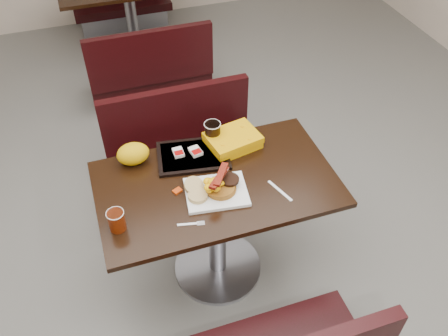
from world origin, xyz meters
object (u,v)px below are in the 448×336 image
object	(u,v)px
tray	(193,156)
coffee_cup_far	(213,132)
bench_near_n	(185,152)
coffee_cup_near	(117,221)
table_far	(132,22)
pancake_stack	(221,187)
fork	(187,224)
knife	(280,191)
hashbrown_sleeve_right	(195,151)
hashbrown_sleeve_left	(178,152)
bench_far_s	(148,61)
platter	(216,192)
paper_bag	(133,154)
table_near	(217,229)

from	to	relation	value
tray	coffee_cup_far	size ratio (longest dim) A/B	3.24
bench_near_n	coffee_cup_near	xyz separation A→B (m)	(-0.52, -0.84, 0.44)
bench_near_n	table_far	size ratio (longest dim) A/B	0.83
bench_near_n	pancake_stack	xyz separation A→B (m)	(-0.00, -0.77, 0.42)
fork	knife	size ratio (longest dim) A/B	0.75
coffee_cup_far	hashbrown_sleeve_right	bearing A→B (deg)	-150.38
bench_near_n	coffee_cup_far	world-z (taller)	coffee_cup_far
coffee_cup_far	hashbrown_sleeve_left	bearing A→B (deg)	-167.57
fork	pancake_stack	bearing A→B (deg)	47.00
bench_far_s	coffee_cup_far	xyz separation A→B (m)	(0.07, -1.61, 0.47)
pancake_stack	hashbrown_sleeve_right	xyz separation A→B (m)	(-0.04, 0.30, -0.01)
platter	paper_bag	world-z (taller)	paper_bag
bench_far_s	tray	world-z (taller)	tray
table_far	knife	bearing A→B (deg)	-84.26
table_far	tray	bearing A→B (deg)	-91.45
knife	paper_bag	distance (m)	0.77
coffee_cup_near	hashbrown_sleeve_right	world-z (taller)	coffee_cup_near
hashbrown_sleeve_right	table_near	bearing A→B (deg)	-89.69
platter	hashbrown_sleeve_right	xyz separation A→B (m)	(-0.02, 0.30, 0.02)
bench_near_n	fork	size ratio (longest dim) A/B	7.89
bench_near_n	pancake_stack	distance (m)	0.88
hashbrown_sleeve_right	coffee_cup_far	bearing A→B (deg)	18.81
coffee_cup_near	paper_bag	world-z (taller)	paper_bag
hashbrown_sleeve_left	tray	bearing A→B (deg)	-22.70
pancake_stack	knife	xyz separation A→B (m)	(0.28, -0.08, -0.03)
platter	fork	distance (m)	0.24
paper_bag	fork	bearing A→B (deg)	-72.94
coffee_cup_near	knife	distance (m)	0.79
table_far	fork	size ratio (longest dim) A/B	9.46
coffee_cup_near	hashbrown_sleeve_right	xyz separation A→B (m)	(0.47, 0.37, -0.03)
platter	coffee_cup_near	size ratio (longest dim) A/B	2.84
bench_far_s	pancake_stack	bearing A→B (deg)	-90.02
paper_bag	bench_near_n	bearing A→B (deg)	49.52
fork	paper_bag	bearing A→B (deg)	119.49
table_far	tray	xyz separation A→B (m)	(-0.06, -2.38, 0.38)
bench_near_n	hashbrown_sleeve_right	world-z (taller)	hashbrown_sleeve_right
bench_far_s	knife	xyz separation A→B (m)	(0.28, -2.06, 0.39)
table_near	bench_near_n	xyz separation A→B (m)	(0.00, 0.70, -0.02)
coffee_cup_near	paper_bag	distance (m)	0.44
table_far	platter	world-z (taller)	platter
knife	pancake_stack	bearing A→B (deg)	-126.17
table_near	knife	world-z (taller)	knife
platter	table_near	bearing A→B (deg)	79.38
table_far	hashbrown_sleeve_left	world-z (taller)	hashbrown_sleeve_left
bench_far_s	paper_bag	xyz separation A→B (m)	(-0.36, -1.63, 0.45)
bench_near_n	platter	bearing A→B (deg)	-91.83
bench_far_s	platter	distance (m)	2.01
table_far	fork	xyz separation A→B (m)	(-0.21, -2.82, 0.38)
table_near	hashbrown_sleeve_right	world-z (taller)	hashbrown_sleeve_right
pancake_stack	coffee_cup_far	bearing A→B (deg)	78.83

